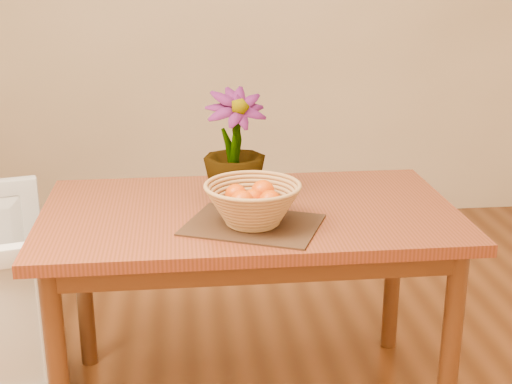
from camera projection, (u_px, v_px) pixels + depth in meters
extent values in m
cube|color=maroon|center=(249.00, 214.00, 2.42)|extent=(1.40, 0.80, 0.04)
cube|color=#4B2711|center=(249.00, 231.00, 2.44)|extent=(1.28, 0.68, 0.08)
cylinder|color=#4B2711|center=(58.00, 373.00, 2.17)|extent=(0.06, 0.06, 0.71)
cylinder|color=#4B2711|center=(450.00, 350.00, 2.30)|extent=(0.06, 0.06, 0.71)
cylinder|color=#4B2711|center=(84.00, 282.00, 2.78)|extent=(0.06, 0.06, 0.71)
cylinder|color=#4B2711|center=(393.00, 268.00, 2.90)|extent=(0.06, 0.06, 0.71)
cube|color=#381F14|center=(253.00, 225.00, 2.26)|extent=(0.50, 0.44, 0.01)
cylinder|color=tan|center=(253.00, 223.00, 2.26)|extent=(0.16, 0.16, 0.01)
sphere|color=#E65003|center=(253.00, 199.00, 2.23)|extent=(0.06, 0.06, 0.06)
sphere|color=#E65003|center=(263.00, 192.00, 2.28)|extent=(0.08, 0.08, 0.08)
sphere|color=#E65003|center=(236.00, 195.00, 2.26)|extent=(0.07, 0.07, 0.07)
sphere|color=#E65003|center=(242.00, 202.00, 2.18)|extent=(0.08, 0.08, 0.08)
sphere|color=#E65003|center=(270.00, 201.00, 2.20)|extent=(0.07, 0.07, 0.07)
imported|color=#164F16|center=(234.00, 146.00, 2.45)|extent=(0.26, 0.26, 0.39)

